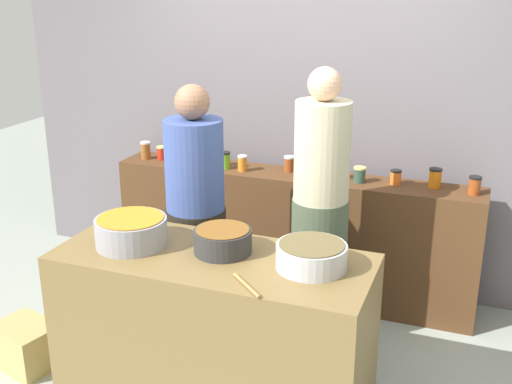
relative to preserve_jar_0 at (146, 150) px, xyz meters
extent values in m
plane|color=gray|center=(1.20, -1.08, -1.02)|extent=(12.00, 12.00, 0.00)
cube|color=#635D62|center=(1.20, 0.37, 0.48)|extent=(4.80, 0.12, 3.00)
cube|color=#4D301A|center=(1.20, 0.02, -0.54)|extent=(2.70, 0.36, 0.95)
cube|color=brown|center=(1.20, -1.38, -0.57)|extent=(1.70, 0.70, 0.90)
cylinder|color=brown|center=(0.00, 0.00, -0.01)|extent=(0.07, 0.07, 0.12)
cylinder|color=silver|center=(0.00, 0.00, 0.06)|extent=(0.08, 0.08, 0.01)
cylinder|color=#B42514|center=(0.13, 0.03, -0.02)|extent=(0.07, 0.07, 0.09)
cylinder|color=#D6C666|center=(0.13, 0.03, 0.03)|extent=(0.08, 0.08, 0.01)
cylinder|color=#40144F|center=(0.30, 0.01, -0.01)|extent=(0.09, 0.09, 0.11)
cylinder|color=black|center=(0.30, 0.01, 0.05)|extent=(0.09, 0.09, 0.01)
cylinder|color=#2A4839|center=(0.45, 0.08, -0.03)|extent=(0.07, 0.07, 0.09)
cylinder|color=#D6C666|center=(0.45, 0.08, 0.02)|extent=(0.08, 0.08, 0.02)
cylinder|color=#541F53|center=(0.59, 0.00, 0.00)|extent=(0.07, 0.07, 0.13)
cylinder|color=silver|center=(0.59, 0.00, 0.06)|extent=(0.07, 0.07, 0.01)
cylinder|color=#5C961E|center=(0.69, -0.03, -0.01)|extent=(0.08, 0.08, 0.11)
cylinder|color=black|center=(0.69, -0.03, 0.05)|extent=(0.08, 0.08, 0.01)
cylinder|color=orange|center=(0.83, -0.04, -0.02)|extent=(0.07, 0.07, 0.10)
cylinder|color=silver|center=(0.83, -0.04, 0.04)|extent=(0.07, 0.07, 0.01)
cylinder|color=brown|center=(1.16, 0.07, -0.02)|extent=(0.07, 0.07, 0.10)
cylinder|color=silver|center=(1.16, 0.07, 0.04)|extent=(0.08, 0.08, 0.01)
cylinder|color=brown|center=(1.33, 0.00, -0.03)|extent=(0.09, 0.09, 0.09)
cylinder|color=#D6C666|center=(1.33, 0.00, 0.02)|extent=(0.09, 0.09, 0.01)
cylinder|color=red|center=(1.48, -0.02, 0.00)|extent=(0.08, 0.08, 0.13)
cylinder|color=black|center=(1.48, -0.02, 0.07)|extent=(0.09, 0.09, 0.01)
cylinder|color=#2F4A38|center=(1.69, 0.00, -0.02)|extent=(0.08, 0.08, 0.10)
cylinder|color=#D6C666|center=(1.69, 0.00, 0.04)|extent=(0.09, 0.09, 0.01)
cylinder|color=orange|center=(1.93, 0.05, -0.02)|extent=(0.07, 0.07, 0.09)
cylinder|color=black|center=(1.93, 0.05, 0.03)|extent=(0.08, 0.08, 0.01)
cylinder|color=orange|center=(2.19, 0.07, -0.01)|extent=(0.08, 0.08, 0.12)
cylinder|color=black|center=(2.19, 0.07, 0.06)|extent=(0.09, 0.09, 0.01)
cylinder|color=#8E3D17|center=(2.45, 0.01, -0.01)|extent=(0.08, 0.08, 0.11)
cylinder|color=black|center=(2.45, 0.01, 0.05)|extent=(0.08, 0.08, 0.01)
cylinder|color=gray|center=(0.72, -1.40, -0.04)|extent=(0.39, 0.39, 0.15)
cylinder|color=#B5741F|center=(0.72, -1.40, 0.04)|extent=(0.36, 0.36, 0.00)
cylinder|color=#2D2D2D|center=(1.23, -1.32, -0.05)|extent=(0.31, 0.31, 0.13)
cylinder|color=brown|center=(1.23, -1.32, 0.01)|extent=(0.29, 0.29, 0.00)
cylinder|color=#B7B7BC|center=(1.73, -1.33, -0.05)|extent=(0.36, 0.36, 0.13)
cylinder|color=brown|center=(1.73, -1.33, 0.01)|extent=(0.33, 0.33, 0.00)
cylinder|color=#9E703D|center=(1.50, -1.65, -0.11)|extent=(0.21, 0.19, 0.02)
cylinder|color=black|center=(0.83, -0.83, -0.55)|extent=(0.38, 0.38, 0.92)
cylinder|color=#394D8F|center=(0.83, -0.83, 0.19)|extent=(0.36, 0.36, 0.57)
sphere|color=#8C6047|center=(0.83, -0.83, 0.58)|extent=(0.21, 0.21, 0.21)
cylinder|color=#47553F|center=(1.57, -0.58, -0.52)|extent=(0.36, 0.36, 1.00)
cylinder|color=#C1B995|center=(1.57, -0.58, 0.29)|extent=(0.34, 0.34, 0.61)
sphere|color=#D8A884|center=(1.57, -0.58, 0.69)|extent=(0.20, 0.20, 0.20)
cube|color=tan|center=(-0.04, -1.48, -0.88)|extent=(0.44, 0.38, 0.27)
camera|label=1|loc=(2.49, -4.14, 1.28)|focal=44.14mm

